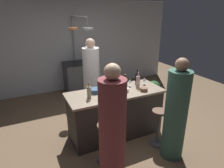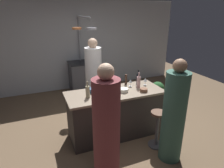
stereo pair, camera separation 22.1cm
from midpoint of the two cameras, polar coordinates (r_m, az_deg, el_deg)
ground_plane at (r=4.07m, az=2.42°, el=-14.03°), size 9.00×9.00×0.00m
back_wall at (r=6.14m, az=-8.64°, el=10.84°), size 6.40×0.16×2.60m
kitchen_island at (r=3.83m, az=2.52°, el=-8.44°), size 1.80×0.72×0.90m
stove_range at (r=5.97m, az=-7.28°, el=2.17°), size 0.80×0.64×0.89m
chef at (r=4.52m, az=-3.87°, el=1.16°), size 0.37×0.37×1.75m
bar_stool_left at (r=3.23m, az=-0.86°, el=-16.15°), size 0.28×0.28×0.68m
guest_left at (r=2.70m, az=0.79°, el=-13.38°), size 0.36×0.36×1.72m
bar_stool_right at (r=3.66m, az=14.62°, el=-12.03°), size 0.28×0.28×0.68m
guest_right at (r=3.26m, az=19.23°, el=-8.73°), size 0.35×0.35×1.68m
overhead_pot_rack at (r=5.34m, az=-7.26°, el=13.00°), size 0.58×1.29×2.17m
potted_plant at (r=5.48m, az=14.09°, el=-1.66°), size 0.36×0.36×0.52m
pepper_mill at (r=3.97m, az=5.63°, el=1.25°), size 0.05×0.05×0.21m
wine_bottle_dark at (r=3.99m, az=9.11°, el=1.38°), size 0.07×0.07×0.30m
wine_bottle_white at (r=3.37m, az=-5.16°, el=-2.19°), size 0.07×0.07×0.29m
wine_bottle_rose at (r=3.84m, az=9.29°, el=0.59°), size 0.07×0.07×0.30m
wine_glass_by_chef at (r=4.00m, az=11.13°, el=1.11°), size 0.07×0.07×0.15m
wine_glass_near_left_guest at (r=3.88m, az=6.94°, el=0.74°), size 0.07×0.07×0.15m
mixing_bowl_ceramic at (r=3.63m, az=5.14°, el=-1.79°), size 0.17×0.17×0.06m
mixing_bowl_blue at (r=3.61m, az=-3.36°, el=-1.79°), size 0.21×0.21×0.07m
mixing_bowl_wooden at (r=3.69m, az=10.80°, el=-1.74°), size 0.14×0.14×0.06m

